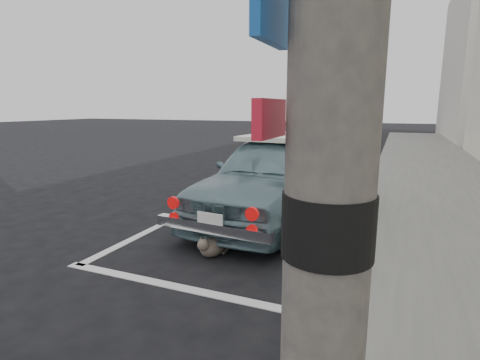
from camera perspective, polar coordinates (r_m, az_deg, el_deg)
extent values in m
plane|color=black|center=(4.44, -10.32, -12.19)|extent=(80.00, 80.00, 0.00)
cube|color=#62625E|center=(5.72, 31.28, -7.50)|extent=(2.80, 40.00, 0.15)
cube|color=silver|center=(3.82, -8.01, -16.14)|extent=(3.00, 0.12, 0.01)
cube|color=silver|center=(10.20, 12.46, 1.05)|extent=(3.00, 0.12, 0.01)
cube|color=silver|center=(7.35, -3.48, -2.59)|extent=(0.12, 7.00, 0.01)
cylinder|color=black|center=(1.48, 13.24, -6.66)|extent=(0.36, 0.36, 0.25)
cube|color=red|center=(1.47, 4.58, 9.33)|extent=(0.04, 0.30, 0.15)
cube|color=white|center=(1.47, 4.39, 9.33)|extent=(0.02, 0.16, 0.08)
imported|color=slate|center=(5.93, 5.36, 0.60)|extent=(1.87, 4.03, 1.33)
cube|color=white|center=(6.21, 6.82, 6.62)|extent=(1.21, 1.57, 0.07)
cube|color=silver|center=(4.34, -4.26, -7.25)|extent=(1.50, 0.24, 0.12)
cube|color=white|center=(4.27, -4.60, -6.14)|extent=(0.33, 0.05, 0.17)
cylinder|color=red|center=(4.53, -10.14, -3.43)|extent=(0.15, 0.05, 0.15)
cylinder|color=red|center=(4.00, 1.85, -5.20)|extent=(0.15, 0.05, 0.15)
cylinder|color=red|center=(4.58, -10.06, -5.61)|extent=(0.12, 0.05, 0.12)
cylinder|color=red|center=(4.06, 1.84, -7.64)|extent=(0.12, 0.05, 0.12)
ellipsoid|color=#695F50|center=(4.51, -4.17, -10.07)|extent=(0.32, 0.41, 0.22)
sphere|color=#695F50|center=(4.37, -5.63, -9.73)|extent=(0.14, 0.14, 0.14)
cone|color=#695F50|center=(4.37, -6.00, -8.76)|extent=(0.05, 0.05, 0.05)
cone|color=#695F50|center=(4.32, -5.28, -8.99)|extent=(0.05, 0.05, 0.05)
cylinder|color=#695F50|center=(4.63, -2.11, -10.46)|extent=(0.06, 0.24, 0.03)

